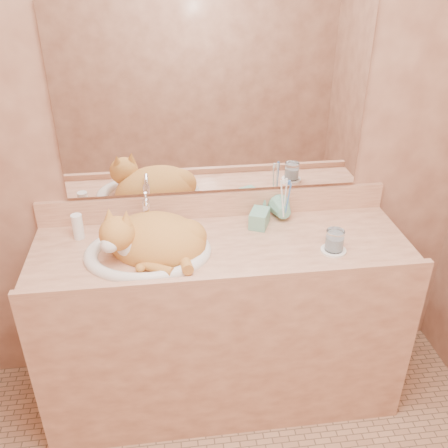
{
  "coord_description": "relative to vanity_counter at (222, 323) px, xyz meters",
  "views": [
    {
      "loc": [
        -0.22,
        -1.04,
        1.97
      ],
      "look_at": [
        0.01,
        0.7,
        0.97
      ],
      "focal_mm": 40.0,
      "sensor_mm": 36.0,
      "label": 1
    }
  ],
  "objects": [
    {
      "name": "lotion_bottle",
      "position": [
        -0.6,
        0.14,
        0.48
      ],
      "size": [
        0.05,
        0.05,
        0.11
      ],
      "primitive_type": "cylinder",
      "color": "white",
      "rests_on": "vanity_counter"
    },
    {
      "name": "toothbrush_cup",
      "position": [
        0.3,
        0.15,
        0.47
      ],
      "size": [
        0.11,
        0.11,
        0.1
      ],
      "primitive_type": "imported",
      "rotation": [
        0.0,
        0.0,
        0.05
      ],
      "color": "#6EB095",
      "rests_on": "vanity_counter"
    },
    {
      "name": "toothbrushes",
      "position": [
        0.3,
        0.15,
        0.56
      ],
      "size": [
        0.04,
        0.04,
        0.22
      ],
      "primitive_type": null,
      "color": "white",
      "rests_on": "toothbrush_cup"
    },
    {
      "name": "soap_dispenser",
      "position": [
        0.16,
        0.1,
        0.51
      ],
      "size": [
        0.1,
        0.1,
        0.17
      ],
      "primitive_type": "imported",
      "rotation": [
        0.0,
        0.0,
        -0.41
      ],
      "color": "#6EB095",
      "rests_on": "vanity_counter"
    },
    {
      "name": "mirror",
      "position": [
        0.0,
        0.26,
        0.97
      ],
      "size": [
        1.3,
        0.02,
        0.8
      ],
      "primitive_type": "cube",
      "color": "white",
      "rests_on": "wall_back"
    },
    {
      "name": "vanity_counter",
      "position": [
        0.0,
        0.0,
        0.0
      ],
      "size": [
        1.6,
        0.55,
        0.85
      ],
      "primitive_type": null,
      "color": "#9F6247",
      "rests_on": "floor"
    },
    {
      "name": "saucer",
      "position": [
        0.45,
        -0.1,
        0.43
      ],
      "size": [
        0.11,
        0.11,
        0.01
      ],
      "primitive_type": "cylinder",
      "color": "white",
      "rests_on": "vanity_counter"
    },
    {
      "name": "faucet",
      "position": [
        -0.31,
        0.18,
        0.51
      ],
      "size": [
        0.06,
        0.12,
        0.17
      ],
      "primitive_type": null,
      "rotation": [
        0.0,
        0.0,
        -0.16
      ],
      "color": "white",
      "rests_on": "vanity_counter"
    },
    {
      "name": "sink_basin",
      "position": [
        -0.31,
        -0.02,
        0.5
      ],
      "size": [
        0.57,
        0.51,
        0.16
      ],
      "primitive_type": null,
      "rotation": [
        0.0,
        0.0,
        0.17
      ],
      "color": "white",
      "rests_on": "vanity_counter"
    },
    {
      "name": "cat",
      "position": [
        -0.29,
        -0.01,
        0.49
      ],
      "size": [
        0.51,
        0.47,
        0.23
      ],
      "primitive_type": null,
      "rotation": [
        0.0,
        0.0,
        -0.38
      ],
      "color": "#B56F29",
      "rests_on": "sink_basin"
    },
    {
      "name": "water_glass",
      "position": [
        0.45,
        -0.1,
        0.48
      ],
      "size": [
        0.08,
        0.08,
        0.09
      ],
      "primitive_type": "cylinder",
      "color": "white",
      "rests_on": "saucer"
    },
    {
      "name": "wall_back",
      "position": [
        0.0,
        0.28,
        0.82
      ],
      "size": [
        2.4,
        0.02,
        2.5
      ],
      "primitive_type": "cube",
      "color": "brown",
      "rests_on": "ground"
    }
  ]
}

